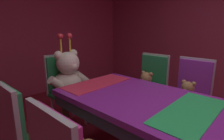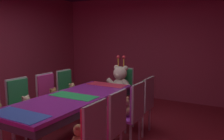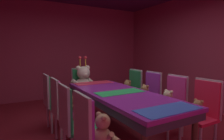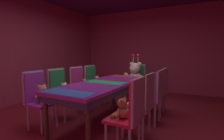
{
  "view_description": "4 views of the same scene",
  "coord_description": "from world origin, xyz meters",
  "px_view_note": "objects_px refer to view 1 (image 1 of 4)",
  "views": [
    {
      "loc": [
        -1.27,
        -0.4,
        1.33
      ],
      "look_at": [
        -0.22,
        0.58,
        1.0
      ],
      "focal_mm": 28.71,
      "sensor_mm": 36.0,
      "label": 1
    },
    {
      "loc": [
        2.21,
        -2.68,
        1.63
      ],
      "look_at": [
        0.19,
        0.88,
        1.06
      ],
      "focal_mm": 36.13,
      "sensor_mm": 36.0,
      "label": 2
    },
    {
      "loc": [
        -1.53,
        -2.44,
        1.38
      ],
      "look_at": [
        0.21,
        0.63,
        1.03
      ],
      "focal_mm": 30.1,
      "sensor_mm": 36.0,
      "label": 3
    },
    {
      "loc": [
        1.68,
        -2.83,
        1.28
      ],
      "look_at": [
        -0.23,
        0.71,
        0.91
      ],
      "focal_mm": 28.37,
      "sensor_mm": 36.0,
      "label": 4
    }
  ],
  "objects_px": {
    "chair_left_3": "(22,134)",
    "teddy_left_3": "(41,129)",
    "teddy_right_2": "(187,95)",
    "chair_right_3": "(151,82)",
    "king_teddy_bear": "(69,76)",
    "throne_chair": "(63,82)",
    "teddy_right_3": "(146,85)",
    "chair_right_2": "(192,91)",
    "banquet_table": "(190,122)"
  },
  "relations": [
    {
      "from": "teddy_right_2",
      "to": "chair_right_2",
      "type": "bearing_deg",
      "value": 180.0
    },
    {
      "from": "teddy_left_3",
      "to": "teddy_right_3",
      "type": "height_order",
      "value": "teddy_right_3"
    },
    {
      "from": "teddy_right_2",
      "to": "teddy_right_3",
      "type": "relative_size",
      "value": 0.93
    },
    {
      "from": "chair_left_3",
      "to": "teddy_right_3",
      "type": "relative_size",
      "value": 2.99
    },
    {
      "from": "teddy_right_2",
      "to": "teddy_left_3",
      "type": "bearing_deg",
      "value": -20.62
    },
    {
      "from": "chair_left_3",
      "to": "teddy_right_3",
      "type": "bearing_deg",
      "value": -0.58
    },
    {
      "from": "teddy_right_3",
      "to": "teddy_left_3",
      "type": "bearing_deg",
      "value": -0.63
    },
    {
      "from": "chair_right_3",
      "to": "chair_left_3",
      "type": "bearing_deg",
      "value": -0.53
    },
    {
      "from": "throne_chair",
      "to": "teddy_left_3",
      "type": "bearing_deg",
      "value": -40.0
    },
    {
      "from": "banquet_table",
      "to": "throne_chair",
      "type": "bearing_deg",
      "value": 90.0
    },
    {
      "from": "teddy_left_3",
      "to": "teddy_right_2",
      "type": "distance_m",
      "value": 1.57
    },
    {
      "from": "banquet_table",
      "to": "throne_chair",
      "type": "distance_m",
      "value": 1.73
    },
    {
      "from": "banquet_table",
      "to": "teddy_right_2",
      "type": "relative_size",
      "value": 7.72
    },
    {
      "from": "teddy_right_2",
      "to": "chair_right_3",
      "type": "xyz_separation_m",
      "value": [
        0.12,
        0.54,
        0.01
      ]
    },
    {
      "from": "king_teddy_bear",
      "to": "chair_right_3",
      "type": "bearing_deg",
      "value": 49.68
    },
    {
      "from": "throne_chair",
      "to": "teddy_right_3",
      "type": "bearing_deg",
      "value": 38.53
    },
    {
      "from": "chair_left_3",
      "to": "teddy_left_3",
      "type": "height_order",
      "value": "chair_left_3"
    },
    {
      "from": "teddy_left_3",
      "to": "teddy_right_2",
      "type": "xyz_separation_m",
      "value": [
        1.47,
        -0.55,
        0.01
      ]
    },
    {
      "from": "teddy_left_3",
      "to": "chair_right_3",
      "type": "height_order",
      "value": "chair_right_3"
    },
    {
      "from": "banquet_table",
      "to": "chair_right_3",
      "type": "distance_m",
      "value": 1.2
    },
    {
      "from": "chair_right_2",
      "to": "throne_chair",
      "type": "relative_size",
      "value": 1.0
    },
    {
      "from": "king_teddy_bear",
      "to": "teddy_right_3",
      "type": "bearing_deg",
      "value": 44.35
    },
    {
      "from": "chair_left_3",
      "to": "throne_chair",
      "type": "distance_m",
      "value": 1.24
    },
    {
      "from": "teddy_left_3",
      "to": "king_teddy_bear",
      "type": "relative_size",
      "value": 0.35
    },
    {
      "from": "teddy_left_3",
      "to": "chair_right_2",
      "type": "xyz_separation_m",
      "value": [
        1.62,
        -0.55,
        0.02
      ]
    },
    {
      "from": "teddy_left_3",
      "to": "king_teddy_bear",
      "type": "bearing_deg",
      "value": 44.03
    },
    {
      "from": "teddy_right_3",
      "to": "throne_chair",
      "type": "distance_m",
      "value": 1.14
    },
    {
      "from": "teddy_right_2",
      "to": "throne_chair",
      "type": "distance_m",
      "value": 1.61
    },
    {
      "from": "chair_right_3",
      "to": "teddy_right_2",
      "type": "bearing_deg",
      "value": 77.94
    },
    {
      "from": "chair_right_3",
      "to": "king_teddy_bear",
      "type": "relative_size",
      "value": 1.21
    },
    {
      "from": "banquet_table",
      "to": "throne_chair",
      "type": "xyz_separation_m",
      "value": [
        0.0,
        1.73,
        -0.06
      ]
    },
    {
      "from": "teddy_left_3",
      "to": "chair_right_2",
      "type": "height_order",
      "value": "chair_right_2"
    },
    {
      "from": "chair_left_3",
      "to": "king_teddy_bear",
      "type": "xyz_separation_m",
      "value": [
        0.88,
        0.71,
        0.12
      ]
    },
    {
      "from": "teddy_left_3",
      "to": "throne_chair",
      "type": "xyz_separation_m",
      "value": [
        0.73,
        0.87,
        0.02
      ]
    },
    {
      "from": "banquet_table",
      "to": "king_teddy_bear",
      "type": "distance_m",
      "value": 1.56
    },
    {
      "from": "chair_right_2",
      "to": "teddy_right_3",
      "type": "height_order",
      "value": "chair_right_2"
    },
    {
      "from": "chair_left_3",
      "to": "teddy_right_2",
      "type": "relative_size",
      "value": 3.21
    },
    {
      "from": "chair_right_3",
      "to": "teddy_left_3",
      "type": "bearing_deg",
      "value": -0.58
    },
    {
      "from": "chair_right_3",
      "to": "king_teddy_bear",
      "type": "distance_m",
      "value": 1.13
    },
    {
      "from": "chair_left_3",
      "to": "teddy_left_3",
      "type": "xyz_separation_m",
      "value": [
        0.14,
        0.0,
        -0.02
      ]
    },
    {
      "from": "chair_right_2",
      "to": "chair_right_3",
      "type": "height_order",
      "value": "same"
    },
    {
      "from": "banquet_table",
      "to": "chair_right_2",
      "type": "distance_m",
      "value": 0.93
    },
    {
      "from": "banquet_table",
      "to": "throne_chair",
      "type": "height_order",
      "value": "throne_chair"
    },
    {
      "from": "chair_right_3",
      "to": "king_teddy_bear",
      "type": "height_order",
      "value": "king_teddy_bear"
    },
    {
      "from": "teddy_right_2",
      "to": "chair_right_3",
      "type": "height_order",
      "value": "chair_right_3"
    },
    {
      "from": "chair_right_2",
      "to": "throne_chair",
      "type": "distance_m",
      "value": 1.68
    },
    {
      "from": "teddy_left_3",
      "to": "teddy_right_3",
      "type": "xyz_separation_m",
      "value": [
        1.44,
        -0.02,
        0.02
      ]
    },
    {
      "from": "teddy_right_3",
      "to": "throne_chair",
      "type": "height_order",
      "value": "throne_chair"
    },
    {
      "from": "teddy_left_3",
      "to": "throne_chair",
      "type": "height_order",
      "value": "throne_chair"
    },
    {
      "from": "banquet_table",
      "to": "chair_right_2",
      "type": "relative_size",
      "value": 2.4
    }
  ]
}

